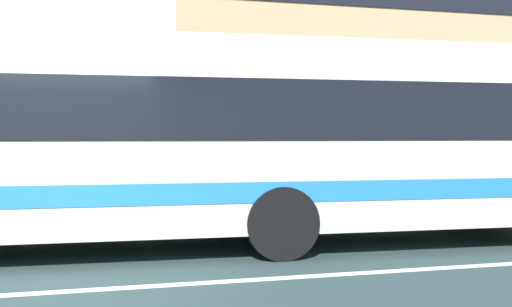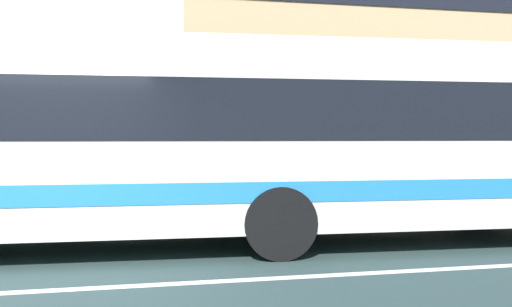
# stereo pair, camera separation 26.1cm
# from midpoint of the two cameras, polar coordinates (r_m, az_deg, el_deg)

# --- Properties ---
(ground_plane) EXTENTS (160.00, 160.00, 0.00)m
(ground_plane) POSITION_cam_midpoint_polar(r_m,az_deg,el_deg) (6.86, -21.31, -12.57)
(ground_plane) COLOR #2A3D3A
(lane_centre_line) EXTENTS (60.00, 0.16, 0.01)m
(lane_centre_line) POSITION_cam_midpoint_polar(r_m,az_deg,el_deg) (6.86, -21.32, -12.53)
(lane_centre_line) COLOR silver
(lane_centre_line) RESTS_ON ground_plane
(hedge_row_far) EXTENTS (13.73, 1.10, 0.72)m
(hedge_row_far) POSITION_cam_midpoint_polar(r_m,az_deg,el_deg) (12.35, -16.53, -4.46)
(hedge_row_far) COLOR #21501D
(hedge_row_far) RESTS_ON ground_plane
(apartment_block_right) EXTENTS (22.13, 8.18, 11.11)m
(apartment_block_right) POSITION_cam_midpoint_polar(r_m,az_deg,el_deg) (23.57, 18.93, 11.12)
(apartment_block_right) COLOR tan
(apartment_block_right) RESTS_ON ground_plane
(transit_bus) EXTENTS (12.08, 3.12, 3.05)m
(transit_bus) POSITION_cam_midpoint_polar(r_m,az_deg,el_deg) (8.91, -4.81, 1.77)
(transit_bus) COLOR beige
(transit_bus) RESTS_ON ground_plane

